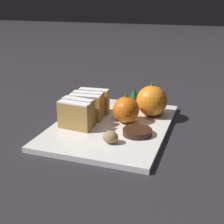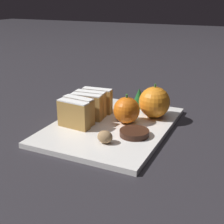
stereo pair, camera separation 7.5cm
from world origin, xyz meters
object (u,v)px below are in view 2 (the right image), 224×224
(orange_near, at_px, (127,110))
(chocolate_cookie, at_px, (134,133))
(orange_far, at_px, (154,102))
(walnut, at_px, (105,137))

(orange_near, xyz_separation_m, chocolate_cookie, (0.05, -0.06, -0.03))
(orange_far, relative_size, walnut, 2.61)
(orange_near, xyz_separation_m, orange_far, (0.05, 0.07, 0.01))
(chocolate_cookie, bearing_deg, orange_far, 88.57)
(orange_far, bearing_deg, walnut, -103.69)
(orange_near, relative_size, orange_far, 0.83)
(orange_near, distance_m, chocolate_cookie, 0.08)
(orange_far, distance_m, chocolate_cookie, 0.13)
(orange_near, height_order, walnut, orange_near)
(walnut, xyz_separation_m, chocolate_cookie, (0.04, 0.06, -0.01))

